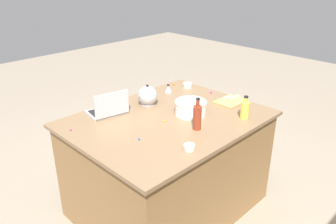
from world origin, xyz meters
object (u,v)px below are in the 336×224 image
Objects in this scene: butter_stick_left at (227,99)px; butter_stick_right at (235,99)px; laptop at (108,109)px; ramekin_medium at (189,147)px; mixing_bowl_large at (191,107)px; bottle_oil at (245,109)px; kettle at (148,96)px; ramekin_small at (188,85)px; cutting_board at (231,102)px; kitchen_timer at (168,89)px; bottle_soy at (197,117)px.

butter_stick_right is (-0.06, 0.04, 0.00)m from butter_stick_left.
laptop is 3.14× the size of butter_stick_right.
butter_stick_right is 1.40× the size of ramekin_medium.
ramekin_medium is (0.87, 0.32, -0.02)m from butter_stick_left.
mixing_bowl_large is 0.44m from bottle_oil.
ramekin_medium is (0.70, 0.02, -0.06)m from bottle_oil.
kettle is 0.88m from ramekin_medium.
ramekin_small is (-0.22, -0.83, -0.05)m from bottle_oil.
butter_stick_left is 0.53m from ramekin_small.
ramekin_medium is (0.34, 0.80, -0.06)m from kettle.
ramekin_medium is at bearing 92.72° from laptop.
bottle_oil is at bearing 114.87° from kettle.
laptop is at bearing -1.28° from ramekin_small.
cutting_board is 0.63m from kitchen_timer.
bottle_oil is (-0.74, 0.85, 0.03)m from laptop.
ramekin_small is at bearing -105.05° from bottle_oil.
mixing_bowl_large is 2.45× the size of butter_stick_left.
bottle_soy is at bearing 11.79° from cutting_board.
bottle_oil is at bearing 74.95° from ramekin_small.
kettle is 0.79m from butter_stick_right.
ramekin_small is 1.16× the size of kitchen_timer.
bottle_oil is 0.45m from bottle_soy.
kitchen_timer is at bearing -165.61° from kettle.
kettle is (-0.38, 0.07, 0.03)m from laptop.
mixing_bowl_large is 0.43m from butter_stick_left.
cutting_board is 0.05m from butter_stick_right.
bottle_soy reaches higher than kettle.
mixing_bowl_large is 0.66m from ramekin_small.
cutting_board is 2.48× the size of butter_stick_left.
kettle is 0.76m from cutting_board.
butter_stick_right is at bearing 144.89° from cutting_board.
bottle_oil is (-0.25, 0.36, 0.02)m from mixing_bowl_large.
bottle_soy is 2.86× the size of ramekin_small.
laptop is 1.78× the size of bottle_oil.
mixing_bowl_large is 0.56m from kitchen_timer.
cutting_board is (-0.94, 0.57, -0.04)m from laptop.
bottle_oil reaches higher than ramekin_small.
butter_stick_right is (-0.65, -0.11, -0.07)m from bottle_soy.
laptop is at bearing -65.62° from bottle_soy.
bottle_soy is 3.26× the size of ramekin_medium.
mixing_bowl_large is at bearing 135.48° from laptop.
butter_stick_left is 1.40× the size of ramekin_medium.
bottle_oil is at bearing 161.08° from bottle_soy.
laptop is 0.73m from kitchen_timer.
mixing_bowl_large is 1.05× the size of bottle_soy.
kitchen_timer is (-0.42, -0.73, -0.07)m from bottle_soy.
butter_stick_left is at bearing -38.16° from butter_stick_right.
laptop is 0.87m from ramekin_medium.
kitchen_timer is (-0.35, -0.09, -0.04)m from kettle.
kettle reaches higher than ramekin_small.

